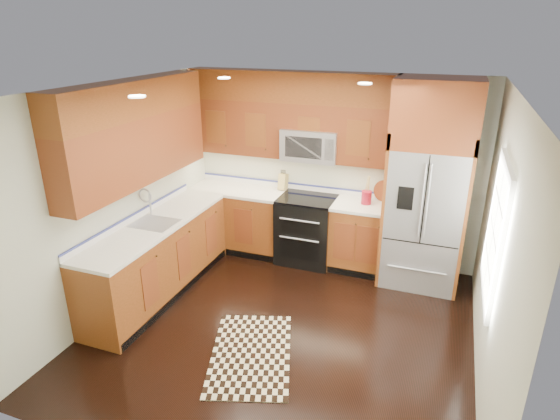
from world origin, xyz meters
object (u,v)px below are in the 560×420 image
(refrigerator, at_px, (428,186))
(rug, at_px, (251,353))
(knife_block, at_px, (283,181))
(utensil_crock, at_px, (367,194))
(range, at_px, (306,230))

(refrigerator, distance_m, rug, 2.90)
(knife_block, relative_size, utensil_crock, 0.77)
(range, height_order, rug, range)
(rug, bearing_deg, refrigerator, 37.84)
(range, xyz_separation_m, rug, (0.10, -2.19, -0.46))
(refrigerator, xyz_separation_m, knife_block, (-1.99, 0.29, -0.25))
(refrigerator, bearing_deg, range, 178.60)
(range, height_order, utensil_crock, utensil_crock)
(knife_block, bearing_deg, range, -29.38)
(knife_block, bearing_deg, refrigerator, -8.17)
(range, relative_size, utensil_crock, 2.50)
(refrigerator, relative_size, knife_block, 8.94)
(utensil_crock, bearing_deg, refrigerator, -8.18)
(knife_block, bearing_deg, utensil_crock, -8.16)
(rug, xyz_separation_m, utensil_crock, (0.70, 2.26, 1.06))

